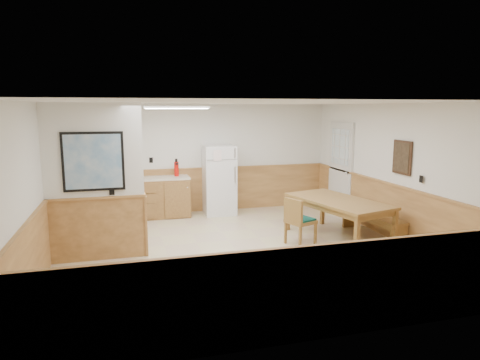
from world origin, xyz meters
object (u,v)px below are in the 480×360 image
object	(u,v)px
refrigerator	(219,180)
fire_extinguisher	(176,169)
dining_table	(338,204)
dining_chair	(297,218)
soap_bottle	(99,175)
dining_bench	(373,219)

from	to	relation	value
refrigerator	fire_extinguisher	xyz separation A→B (m)	(-0.96, 0.09, 0.28)
refrigerator	dining_table	size ratio (longest dim) A/B	0.72
dining_chair	soap_bottle	distance (m)	4.42
dining_table	soap_bottle	xyz separation A→B (m)	(-4.31, 2.59, 0.33)
refrigerator	dining_chair	bearing A→B (deg)	-70.81
dining_chair	fire_extinguisher	size ratio (longest dim) A/B	2.15
dining_table	soap_bottle	world-z (taller)	soap_bottle
fire_extinguisher	soap_bottle	xyz separation A→B (m)	(-1.67, 0.01, -0.08)
dining_chair	dining_table	bearing A→B (deg)	-12.12
soap_bottle	dining_bench	bearing A→B (deg)	-27.71
dining_chair	fire_extinguisher	distance (m)	3.30
dining_bench	fire_extinguisher	xyz separation A→B (m)	(-3.36, 2.63, 0.73)
dining_table	dining_bench	distance (m)	0.78
dining_table	refrigerator	bearing A→B (deg)	110.00
dining_table	dining_chair	xyz separation A→B (m)	(-0.86, -0.13, -0.17)
fire_extinguisher	refrigerator	bearing A→B (deg)	0.23
refrigerator	fire_extinguisher	world-z (taller)	refrigerator
fire_extinguisher	dining_chair	bearing A→B (deg)	-50.98
fire_extinguisher	soap_bottle	world-z (taller)	fire_extinguisher
refrigerator	soap_bottle	xyz separation A→B (m)	(-2.62, 0.10, 0.20)
dining_table	fire_extinguisher	bearing A→B (deg)	121.55
refrigerator	dining_bench	world-z (taller)	refrigerator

